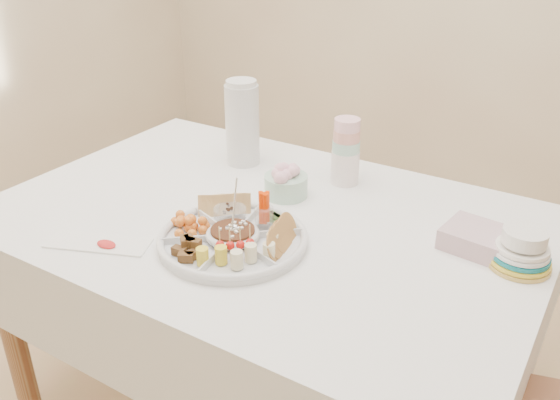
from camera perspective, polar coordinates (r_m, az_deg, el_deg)
The scene contains 15 objects.
dining_table at distance 1.88m, azimuth -1.52°, elevation -11.68°, with size 1.52×1.02×0.76m, color white.
party_tray at distance 1.52m, azimuth -4.55°, elevation -3.56°, with size 0.38×0.38×0.04m, color silver.
bean_dip at distance 1.52m, azimuth -4.56°, elevation -3.31°, with size 0.11×0.11×0.04m, color #412218.
tortillas at distance 1.47m, azimuth -0.00°, elevation -3.80°, with size 0.10×0.10×0.06m, color brown, non-canonical shape.
carrot_cucumber at distance 1.57m, azimuth -0.68°, elevation -0.78°, with size 0.10×0.10×0.09m, color #FF3B00, non-canonical shape.
pita_raisins at distance 1.63m, azimuth -4.91°, elevation -0.61°, with size 0.12×0.12×0.07m, color #E09452, non-canonical shape.
cherries at distance 1.57m, azimuth -8.83°, elevation -2.21°, with size 0.11×0.11×0.05m, color orange, non-canonical shape.
granola_chunks at distance 1.46m, azimuth -8.81°, elevation -4.66°, with size 0.10×0.10×0.04m, color #3B2718, non-canonical shape.
banana_tomato at distance 1.39m, azimuth -4.22°, elevation -4.94°, with size 0.10×0.10×0.08m, color #F3EF6F, non-canonical shape.
cup_stack at distance 1.83m, azimuth 6.38°, elevation 5.12°, with size 0.09×0.09×0.24m, color white.
thermos at distance 1.96m, azimuth -3.65°, elevation 7.51°, with size 0.11×0.11×0.29m, color silver.
flower_bowl at distance 1.76m, azimuth 0.58°, elevation 1.87°, with size 0.13×0.13×0.10m, color #B0ECC1.
napkin_stack at distance 1.58m, azimuth 18.44°, elevation -3.54°, with size 0.16×0.14×0.05m, color #C3A0AA.
plate_stack at distance 1.53m, azimuth 22.27°, elevation -4.46°, with size 0.15×0.15×0.10m, color #FABB4F.
placemat at distance 1.60m, azimuth -17.08°, elevation -3.98°, with size 0.27×0.09×0.01m, color white.
Camera 1 is at (0.82, -1.22, 1.55)m, focal length 38.00 mm.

